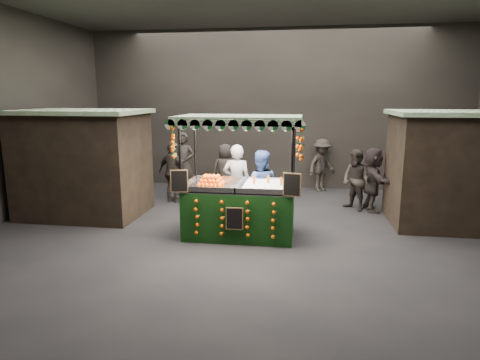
# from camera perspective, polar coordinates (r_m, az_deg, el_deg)

# --- Properties ---
(ground) EXTENTS (12.00, 12.00, 0.00)m
(ground) POSITION_cam_1_polar(r_m,az_deg,el_deg) (9.00, 2.19, -7.57)
(ground) COLOR black
(ground) RESTS_ON ground
(market_hall) EXTENTS (12.10, 10.10, 5.05)m
(market_hall) POSITION_cam_1_polar(r_m,az_deg,el_deg) (8.52, 2.37, 14.47)
(market_hall) COLOR black
(market_hall) RESTS_ON ground
(neighbour_stall_left) EXTENTS (3.00, 2.20, 2.60)m
(neighbour_stall_left) POSITION_cam_1_polar(r_m,az_deg,el_deg) (10.99, -20.52, 2.22)
(neighbour_stall_left) COLOR black
(neighbour_stall_left) RESTS_ON ground
(neighbour_stall_right) EXTENTS (3.00, 2.20, 2.60)m
(neighbour_stall_right) POSITION_cam_1_polar(r_m,az_deg,el_deg) (10.65, 27.52, 1.38)
(neighbour_stall_right) COLOR black
(neighbour_stall_right) RESTS_ON ground
(juice_stall) EXTENTS (2.61, 1.54, 2.53)m
(juice_stall) POSITION_cam_1_polar(r_m,az_deg,el_deg) (8.75, -0.02, -2.74)
(juice_stall) COLOR black
(juice_stall) RESTS_ON ground
(vendor_grey) EXTENTS (0.67, 0.45, 1.83)m
(vendor_grey) POSITION_cam_1_polar(r_m,az_deg,el_deg) (9.83, -0.46, -0.41)
(vendor_grey) COLOR slate
(vendor_grey) RESTS_ON ground
(vendor_blue) EXTENTS (0.89, 0.72, 1.74)m
(vendor_blue) POSITION_cam_1_polar(r_m,az_deg,el_deg) (9.48, 2.74, -1.14)
(vendor_blue) COLOR navy
(vendor_blue) RESTS_ON ground
(shopper_0) EXTENTS (0.72, 0.50, 1.88)m
(shopper_0) POSITION_cam_1_polar(r_m,az_deg,el_deg) (12.50, -7.74, 2.17)
(shopper_0) COLOR #282420
(shopper_0) RESTS_ON ground
(shopper_1) EXTENTS (0.96, 0.97, 1.58)m
(shopper_1) POSITION_cam_1_polar(r_m,az_deg,el_deg) (11.18, 15.51, -0.02)
(shopper_1) COLOR #2C2724
(shopper_1) RESTS_ON ground
(shopper_2) EXTENTS (1.07, 0.75, 1.68)m
(shopper_2) POSITION_cam_1_polar(r_m,az_deg,el_deg) (11.76, -9.09, 1.05)
(shopper_2) COLOR #2B2623
(shopper_2) RESTS_ON ground
(shopper_3) EXTENTS (1.17, 1.17, 1.63)m
(shopper_3) POSITION_cam_1_polar(r_m,az_deg,el_deg) (13.24, 11.06, 2.01)
(shopper_3) COLOR #2D2924
(shopper_3) RESTS_ON ground
(shopper_4) EXTENTS (0.87, 0.69, 1.57)m
(shopper_4) POSITION_cam_1_polar(r_m,az_deg,el_deg) (12.24, -2.03, 1.32)
(shopper_4) COLOR #2E2725
(shopper_4) RESTS_ON ground
(shopper_5) EXTENTS (0.68, 1.58, 1.65)m
(shopper_5) POSITION_cam_1_polar(r_m,az_deg,el_deg) (11.23, 17.64, 0.08)
(shopper_5) COLOR #2E2626
(shopper_5) RESTS_ON ground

